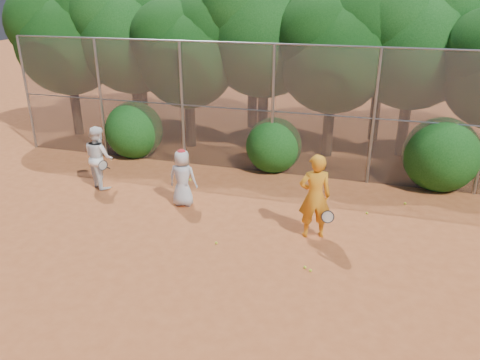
% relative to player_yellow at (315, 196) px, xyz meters
% --- Properties ---
extents(ground, '(80.00, 80.00, 0.00)m').
position_rel_player_yellow_xyz_m(ground, '(-0.90, -2.20, -1.03)').
color(ground, '#A44E25').
rests_on(ground, ground).
extents(fence_back, '(20.05, 0.09, 4.03)m').
position_rel_player_yellow_xyz_m(fence_back, '(-1.02, 3.80, 1.02)').
color(fence_back, gray).
rests_on(fence_back, ground).
extents(tree_0, '(4.38, 3.81, 6.00)m').
position_rel_player_yellow_xyz_m(tree_0, '(-10.34, 5.84, 2.90)').
color(tree_0, black).
rests_on(tree_0, ground).
extents(tree_1, '(4.64, 4.03, 6.35)m').
position_rel_player_yellow_xyz_m(tree_1, '(-7.84, 6.34, 3.13)').
color(tree_1, black).
rests_on(tree_1, ground).
extents(tree_2, '(3.99, 3.47, 5.47)m').
position_rel_player_yellow_xyz_m(tree_2, '(-5.35, 5.64, 2.55)').
color(tree_2, black).
rests_on(tree_2, ground).
extents(tree_3, '(4.89, 4.26, 6.70)m').
position_rel_player_yellow_xyz_m(tree_3, '(-2.84, 6.65, 3.37)').
color(tree_3, black).
rests_on(tree_3, ground).
extents(tree_4, '(4.19, 3.64, 5.73)m').
position_rel_player_yellow_xyz_m(tree_4, '(-0.34, 6.04, 2.73)').
color(tree_4, black).
rests_on(tree_4, ground).
extents(tree_5, '(4.51, 3.92, 6.17)m').
position_rel_player_yellow_xyz_m(tree_5, '(2.16, 6.84, 3.02)').
color(tree_5, black).
rests_on(tree_5, ground).
extents(tree_9, '(4.83, 4.20, 6.62)m').
position_rel_player_yellow_xyz_m(tree_9, '(-8.84, 8.65, 3.31)').
color(tree_9, black).
rests_on(tree_9, ground).
extents(tree_10, '(5.15, 4.48, 7.06)m').
position_rel_player_yellow_xyz_m(tree_10, '(-3.83, 8.85, 3.60)').
color(tree_10, black).
rests_on(tree_10, ground).
extents(tree_11, '(4.64, 4.03, 6.35)m').
position_rel_player_yellow_xyz_m(tree_11, '(1.16, 8.44, 3.13)').
color(tree_11, black).
rests_on(tree_11, ground).
extents(bush_0, '(2.00, 2.00, 2.00)m').
position_rel_player_yellow_xyz_m(bush_0, '(-6.90, 4.10, -0.03)').
color(bush_0, '#104311').
rests_on(bush_0, ground).
extents(bush_1, '(1.80, 1.80, 1.80)m').
position_rel_player_yellow_xyz_m(bush_1, '(-1.90, 4.10, -0.13)').
color(bush_1, '#104311').
rests_on(bush_1, ground).
extents(bush_2, '(2.20, 2.20, 2.20)m').
position_rel_player_yellow_xyz_m(bush_2, '(3.10, 4.10, 0.07)').
color(bush_2, '#104311').
rests_on(bush_2, ground).
extents(player_yellow, '(0.94, 0.71, 2.06)m').
position_rel_player_yellow_xyz_m(player_yellow, '(0.00, 0.00, 0.00)').
color(player_yellow, orange).
rests_on(player_yellow, ground).
extents(player_teen, '(0.79, 0.53, 1.60)m').
position_rel_player_yellow_xyz_m(player_teen, '(-3.63, 0.73, -0.24)').
color(player_teen, silver).
rests_on(player_teen, ground).
extents(player_white, '(1.13, 1.08, 1.84)m').
position_rel_player_yellow_xyz_m(player_white, '(-6.49, 1.24, -0.11)').
color(player_white, white).
rests_on(player_white, ground).
extents(ball_0, '(0.07, 0.07, 0.07)m').
position_rel_player_yellow_xyz_m(ball_0, '(0.19, -1.56, -1.00)').
color(ball_0, '#C6CF25').
rests_on(ball_0, ground).
extents(ball_1, '(0.07, 0.07, 0.07)m').
position_rel_player_yellow_xyz_m(ball_1, '(1.21, 1.56, -1.00)').
color(ball_1, '#C6CF25').
rests_on(ball_1, ground).
extents(ball_2, '(0.07, 0.07, 0.07)m').
position_rel_player_yellow_xyz_m(ball_2, '(0.07, -1.47, -1.00)').
color(ball_2, '#C6CF25').
rests_on(ball_2, ground).
extents(ball_4, '(0.07, 0.07, 0.07)m').
position_rel_player_yellow_xyz_m(ball_4, '(-2.07, -1.04, -1.00)').
color(ball_4, '#C6CF25').
rests_on(ball_4, ground).
extents(ball_5, '(0.07, 0.07, 0.07)m').
position_rel_player_yellow_xyz_m(ball_5, '(2.18, 2.47, -1.00)').
color(ball_5, '#C6CF25').
rests_on(ball_5, ground).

